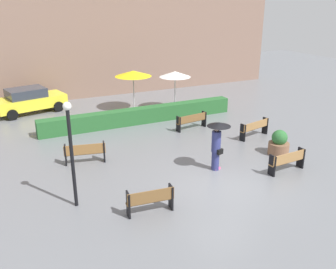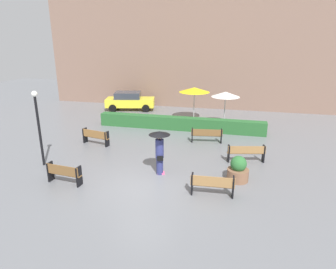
% 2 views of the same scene
% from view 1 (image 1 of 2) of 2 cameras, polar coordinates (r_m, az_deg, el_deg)
% --- Properties ---
extents(ground_plane, '(60.00, 60.00, 0.00)m').
position_cam_1_polar(ground_plane, '(14.67, 8.42, -7.53)').
color(ground_plane, slate).
extents(bench_far_left, '(1.78, 0.71, 0.91)m').
position_cam_1_polar(bench_far_left, '(16.44, -12.66, -2.63)').
color(bench_far_left, olive).
rests_on(bench_far_left, ground).
extents(bench_near_left, '(1.63, 0.52, 0.89)m').
position_cam_1_polar(bench_near_left, '(12.47, -2.74, -9.94)').
color(bench_near_left, brown).
rests_on(bench_near_left, ground).
extents(bench_far_right, '(1.91, 0.73, 0.89)m').
position_cam_1_polar(bench_far_right, '(19.56, 13.23, 1.06)').
color(bench_far_right, '#9E7242').
rests_on(bench_far_right, ground).
extents(bench_back_row, '(1.89, 0.60, 0.86)m').
position_cam_1_polar(bench_back_row, '(20.30, 3.71, 2.19)').
color(bench_back_row, brown).
rests_on(bench_back_row, ground).
extents(bench_near_right, '(1.76, 0.46, 0.88)m').
position_cam_1_polar(bench_near_right, '(16.05, 17.93, -3.79)').
color(bench_near_right, '#9E7242').
rests_on(bench_near_right, ground).
extents(pedestrian_with_umbrella, '(0.96, 0.96, 2.11)m').
position_cam_1_polar(pedestrian_with_umbrella, '(15.25, 7.57, -0.77)').
color(pedestrian_with_umbrella, navy).
rests_on(pedestrian_with_umbrella, ground).
extents(planter_pot, '(0.95, 0.95, 1.16)m').
position_cam_1_polar(planter_pot, '(17.77, 16.70, -1.38)').
color(planter_pot, brown).
rests_on(planter_pot, ground).
extents(lamp_post, '(0.28, 0.28, 3.72)m').
position_cam_1_polar(lamp_post, '(12.52, -14.74, -1.43)').
color(lamp_post, black).
rests_on(lamp_post, ground).
extents(patio_umbrella_yellow, '(2.28, 2.28, 2.56)m').
position_cam_1_polar(patio_umbrella_yellow, '(23.46, -5.38, 9.32)').
color(patio_umbrella_yellow, silver).
rests_on(patio_umbrella_yellow, ground).
extents(patio_umbrella_white, '(1.96, 1.96, 2.52)m').
position_cam_1_polar(patio_umbrella_white, '(23.38, 1.09, 9.26)').
color(patio_umbrella_white, silver).
rests_on(patio_umbrella_white, ground).
extents(hedge_strip, '(11.50, 0.70, 0.88)m').
position_cam_1_polar(hedge_strip, '(21.40, -4.21, 2.94)').
color(hedge_strip, '#28602D').
rests_on(hedge_strip, ground).
extents(building_facade, '(28.00, 1.20, 11.12)m').
position_cam_1_polar(building_facade, '(27.71, -10.42, 17.38)').
color(building_facade, '#846656').
rests_on(building_facade, ground).
extents(parked_car, '(4.49, 2.71, 1.57)m').
position_cam_1_polar(parked_car, '(24.78, -20.56, 5.00)').
color(parked_car, yellow).
rests_on(parked_car, ground).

